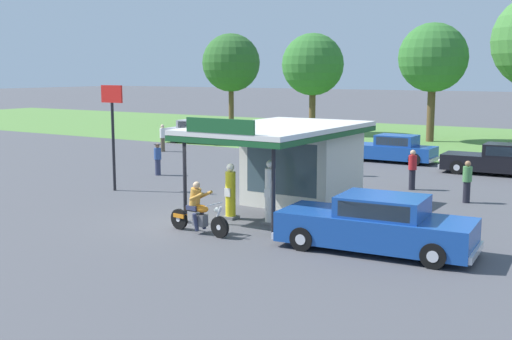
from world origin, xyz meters
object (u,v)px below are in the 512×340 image
Objects in this scene: featured_classic_sedan at (376,225)px; bystander_leaning_by_kiosk at (346,158)px; gas_pump_offside at (270,195)px; bystander_standing_back_lot at (467,181)px; bystander_strolling_foreground at (163,137)px; motorcycle_with_rider at (198,212)px; roadside_pole_sign at (113,118)px; parked_car_back_row_centre_right at (392,149)px; parked_car_back_row_centre_left at (501,161)px; parked_car_back_row_centre at (286,139)px; bystander_chatting_near_pumps at (158,159)px; bystander_admiring_sedan at (412,169)px; gas_pump_nearside at (230,194)px; parked_car_back_row_left at (200,132)px.

bystander_leaning_by_kiosk is at bearing 118.03° from featured_classic_sedan.
bystander_standing_back_lot is (4.39, 6.90, -0.13)m from gas_pump_offside.
featured_classic_sedan is 24.02m from bystander_strolling_foreground.
gas_pump_offside is 0.90× the size of motorcycle_with_rider.
roadside_pole_sign is at bearing 151.89° from motorcycle_with_rider.
featured_classic_sedan is at bearing -70.74° from parked_car_back_row_centre_right.
parked_car_back_row_centre_left is at bearing 89.98° from featured_classic_sedan.
bystander_standing_back_lot reaches higher than parked_car_back_row_centre.
roadside_pole_sign reaches higher than bystander_chatting_near_pumps.
bystander_admiring_sedan reaches higher than bystander_standing_back_lot.
parked_car_back_row_centre is (-13.54, 3.20, 0.02)m from parked_car_back_row_centre_left.
gas_pump_nearside reaches higher than parked_car_back_row_centre_right.
bystander_leaning_by_kiosk is (-3.83, 1.88, -0.02)m from bystander_admiring_sedan.
bystander_standing_back_lot is 14.09m from bystander_chatting_near_pumps.
parked_car_back_row_left is (-20.48, 3.51, 0.04)m from parked_car_back_row_centre_left.
gas_pump_nearside reaches higher than parked_car_back_row_centre_left.
motorcycle_with_rider is 0.43× the size of parked_car_back_row_centre.
gas_pump_offside reaches higher than motorcycle_with_rider.
parked_car_back_row_centre_right is 15.87m from roadside_pole_sign.
bystander_admiring_sedan is 11.73m from bystander_chatting_near_pumps.
parked_car_back_row_centre is (6.94, -0.31, -0.02)m from parked_car_back_row_left.
roadside_pole_sign is at bearing -158.23° from bystander_standing_back_lot.
parked_car_back_row_centre_left is (5.58, 14.51, -0.16)m from gas_pump_nearside.
bystander_admiring_sedan is at bearing -63.80° from parked_car_back_row_centre_right.
motorcycle_with_rider is at bearing -53.01° from parked_car_back_row_left.
bystander_admiring_sedan is at bearing 68.61° from gas_pump_nearside.
parked_car_back_row_centre_left is 1.09× the size of parked_car_back_row_centre_right.
roadside_pole_sign is at bearing -74.30° from bystander_chatting_near_pumps.
parked_car_back_row_centre is at bearing 166.70° from parked_car_back_row_centre_left.
bystander_admiring_sedan is (-2.27, -6.06, 0.20)m from parked_car_back_row_centre_left.
roadside_pole_sign reaches higher than parked_car_back_row_centre_right.
bystander_chatting_near_pumps is at bearing 105.70° from roadside_pole_sign.
gas_pump_nearside is at bearing -14.01° from roadside_pole_sign.
bystander_chatting_near_pumps is at bearing -61.02° from parked_car_back_row_left.
parked_car_back_row_centre_right is (-0.41, 16.01, -0.17)m from gas_pump_nearside.
featured_classic_sedan is at bearing -11.26° from gas_pump_nearside.
parked_car_back_row_centre_left is 7.39m from bystander_leaning_by_kiosk.
gas_pump_offside reaches higher than featured_classic_sedan.
parked_car_back_row_left is 3.30× the size of bystander_standing_back_lot.
bystander_leaning_by_kiosk is at bearing -11.03° from bystander_strolling_foreground.
bystander_chatting_near_pumps is (-14.04, -1.15, -0.04)m from bystander_standing_back_lot.
bystander_standing_back_lot is (6.34, -9.11, 0.15)m from parked_car_back_row_centre_right.
parked_car_back_row_centre is at bearing 93.51° from roadside_pole_sign.
gas_pump_nearside is 0.35× the size of parked_car_back_row_left.
parked_car_back_row_left is 18.24m from roadside_pole_sign.
gas_pump_offside is 1.32× the size of bystander_standing_back_lot.
parked_car_back_row_left is (-14.50, 2.01, 0.05)m from parked_car_back_row_centre_right.
roadside_pole_sign is at bearing -134.52° from parked_car_back_row_centre_left.
gas_pump_nearside is 1.17× the size of bystander_standing_back_lot.
motorcycle_with_rider is 25.23m from parked_car_back_row_left.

